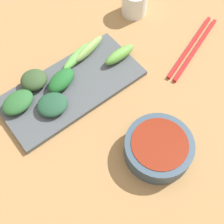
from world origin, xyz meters
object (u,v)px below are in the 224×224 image
at_px(sauce_bowl, 159,148).
at_px(tea_cup, 134,2).
at_px(serving_plate, 72,87).
at_px(chopsticks, 193,48).

xyz_separation_m(sauce_bowl, tea_cup, (0.34, -0.22, 0.01)).
bearing_deg(sauce_bowl, tea_cup, -33.49).
bearing_deg(serving_plate, chopsticks, -106.15).
height_order(serving_plate, chopsticks, serving_plate).
bearing_deg(sauce_bowl, serving_plate, 11.56).
bearing_deg(tea_cup, chopsticks, -170.41).
relative_size(serving_plate, chopsticks, 1.44).
bearing_deg(sauce_bowl, chopsticks, -59.75).
distance_m(sauce_bowl, serving_plate, 0.24).
xyz_separation_m(serving_plate, chopsticks, (-0.09, -0.30, -0.00)).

